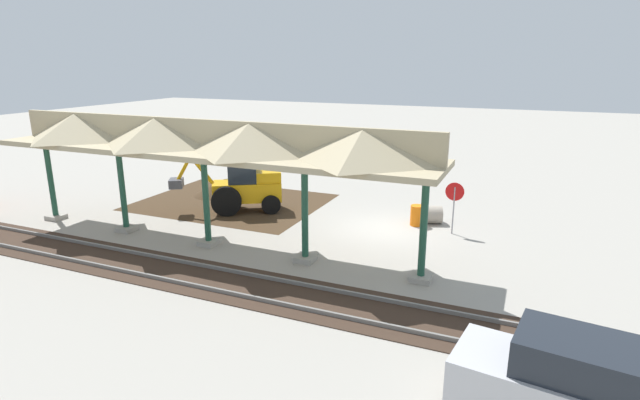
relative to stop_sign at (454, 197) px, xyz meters
The scene contains 10 objects.
ground_plane 3.19m from the stop_sign, 12.64° to the left, with size 120.00×120.00×0.00m, color #9E998E.
dirt_work_zone 11.18m from the stop_sign, ahead, with size 9.05×7.00×0.01m, color #42301E.
platform_canopy 10.28m from the stop_sign, 30.98° to the left, with size 17.87×3.20×4.90m.
rail_tracks 8.38m from the stop_sign, 70.80° to the left, with size 60.00×2.58×0.15m.
stop_sign is the anchor object (origin of this frame).
backhoe 9.69m from the stop_sign, ahead, with size 4.98×3.65×2.82m.
dirt_mound 12.77m from the stop_sign, ahead, with size 5.21×5.21×1.48m, color #42301E.
concrete_pipe 1.97m from the stop_sign, 39.39° to the right, with size 1.39×1.17×0.79m.
distant_parked_car 11.47m from the stop_sign, 109.62° to the left, with size 4.40×2.32×1.98m.
traffic_barrel 2.01m from the stop_sign, 16.95° to the right, with size 0.56×0.56×0.90m, color orange.
Camera 1 is at (-5.43, 19.62, 6.96)m, focal length 28.00 mm.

